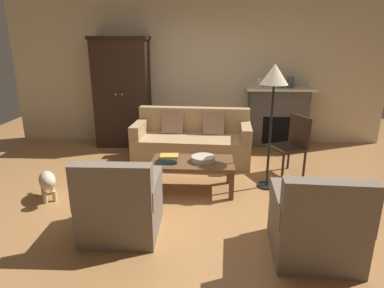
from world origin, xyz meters
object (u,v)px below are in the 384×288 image
(coffee_table, at_px, (192,165))
(armchair_near_left, at_px, (121,207))
(mantel_vase_jade, at_px, (280,83))
(mantel_vase_slate, at_px, (290,82))
(fruit_bowl, at_px, (203,159))
(couch, at_px, (192,142))
(side_chair_wooden, at_px, (293,142))
(book_stack, at_px, (168,159))
(fireplace, at_px, (278,117))
(dog, at_px, (48,182))
(armoire, at_px, (123,92))
(floor_lamp, at_px, (274,82))
(armchair_near_right, at_px, (316,226))
(mantel_vase_cream, at_px, (260,83))

(coffee_table, xyz_separation_m, armchair_near_left, (-0.69, -1.10, -0.05))
(mantel_vase_jade, bearing_deg, armchair_near_left, -124.76)
(coffee_table, height_order, mantel_vase_slate, mantel_vase_slate)
(coffee_table, xyz_separation_m, fruit_bowl, (0.14, -0.00, 0.09))
(armchair_near_left, bearing_deg, couch, 74.41)
(mantel_vase_jade, height_order, side_chair_wooden, mantel_vase_jade)
(couch, relative_size, side_chair_wooden, 2.18)
(couch, height_order, mantel_vase_jade, mantel_vase_jade)
(book_stack, bearing_deg, mantel_vase_slate, 46.80)
(couch, bearing_deg, armchair_near_left, -105.59)
(fireplace, xyz_separation_m, dog, (-3.36, -2.49, -0.32))
(armoire, height_order, mantel_vase_jade, armoire)
(fruit_bowl, distance_m, mantel_vase_slate, 2.74)
(armoire, relative_size, floor_lamp, 1.21)
(coffee_table, xyz_separation_m, armchair_near_right, (1.21, -1.40, -0.05))
(coffee_table, bearing_deg, couch, 92.66)
(book_stack, distance_m, side_chair_wooden, 1.92)
(coffee_table, height_order, book_stack, book_stack)
(coffee_table, bearing_deg, mantel_vase_cream, 61.26)
(couch, xyz_separation_m, side_chair_wooden, (1.53, -0.53, 0.19))
(fruit_bowl, height_order, mantel_vase_jade, mantel_vase_jade)
(coffee_table, height_order, floor_lamp, floor_lamp)
(mantel_vase_slate, bearing_deg, floor_lamp, -109.29)
(book_stack, bearing_deg, armoire, 117.62)
(fruit_bowl, distance_m, armchair_near_right, 1.76)
(book_stack, distance_m, armchair_near_right, 2.04)
(mantel_vase_cream, relative_size, mantel_vase_jade, 0.99)
(couch, xyz_separation_m, coffee_table, (0.05, -1.18, 0.05))
(fireplace, height_order, side_chair_wooden, fireplace)
(fireplace, bearing_deg, armoire, -178.49)
(fireplace, distance_m, armoire, 2.99)
(dog, bearing_deg, mantel_vase_cream, 39.60)
(coffee_table, xyz_separation_m, floor_lamp, (1.04, 0.16, 1.09))
(armchair_near_left, relative_size, armchair_near_right, 1.00)
(fireplace, distance_m, couch, 1.87)
(side_chair_wooden, distance_m, dog, 3.46)
(couch, height_order, dog, couch)
(fireplace, xyz_separation_m, armchair_near_left, (-2.23, -3.23, -0.25))
(fireplace, xyz_separation_m, mantel_vase_slate, (0.18, -0.02, 0.65))
(side_chair_wooden, bearing_deg, dog, -162.84)
(dog, bearing_deg, floor_lamp, 10.40)
(mantel_vase_slate, bearing_deg, dog, -145.14)
(mantel_vase_jade, relative_size, side_chair_wooden, 0.20)
(fireplace, xyz_separation_m, mantel_vase_cream, (-0.38, -0.02, 0.64))
(couch, distance_m, side_chair_wooden, 1.63)
(mantel_vase_jade, xyz_separation_m, mantel_vase_slate, (0.18, 0.00, 0.01))
(armoire, height_order, fruit_bowl, armoire)
(fruit_bowl, height_order, floor_lamp, floor_lamp)
(armoire, height_order, couch, armoire)
(fruit_bowl, xyz_separation_m, armchair_near_right, (1.07, -1.39, -0.14))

